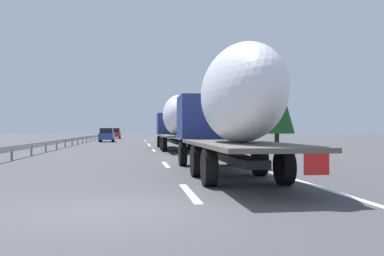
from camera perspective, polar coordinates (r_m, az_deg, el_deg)
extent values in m
plane|color=#424247|center=(48.30, -8.24, -2.14)|extent=(260.00, 260.00, 0.00)
cube|color=white|center=(10.48, -0.34, -8.94)|extent=(3.20, 0.20, 0.01)
cube|color=white|center=(18.96, -3.66, -5.05)|extent=(3.20, 0.20, 0.01)
cube|color=white|center=(32.02, -5.30, -3.10)|extent=(3.20, 0.20, 0.01)
cube|color=white|center=(41.96, -5.86, -2.42)|extent=(3.20, 0.20, 0.01)
cube|color=white|center=(46.06, -6.03, -2.23)|extent=(3.20, 0.20, 0.01)
cube|color=white|center=(58.33, -6.37, -1.82)|extent=(3.20, 0.20, 0.01)
cube|color=white|center=(64.10, -6.49, -1.68)|extent=(3.20, 0.20, 0.01)
cube|color=white|center=(53.53, -2.29, -1.96)|extent=(110.00, 0.20, 0.01)
cube|color=navy|center=(37.78, -2.93, 0.59)|extent=(2.40, 2.50, 1.90)
cube|color=black|center=(38.89, -3.06, 1.30)|extent=(0.08, 2.12, 0.80)
cube|color=#262628|center=(34.63, -2.50, -1.78)|extent=(11.66, 0.70, 0.24)
cube|color=#59544C|center=(31.47, -1.98, -1.08)|extent=(10.27, 2.50, 0.12)
ellipsoid|color=white|center=(31.76, -2.03, 1.78)|extent=(7.69, 2.20, 3.03)
cube|color=red|center=(26.49, 0.60, -1.75)|extent=(0.04, 0.56, 0.56)
cylinder|color=black|center=(37.72, -4.60, -1.88)|extent=(1.04, 0.30, 1.04)
cylinder|color=black|center=(37.90, -1.27, -1.88)|extent=(1.04, 0.30, 1.04)
cylinder|color=black|center=(32.59, -4.11, -2.14)|extent=(1.04, 0.35, 1.04)
cylinder|color=black|center=(32.80, -0.27, -2.13)|extent=(1.04, 0.35, 1.04)
cylinder|color=black|center=(30.20, -3.83, -2.29)|extent=(1.04, 0.35, 1.04)
cylinder|color=black|center=(30.43, 0.31, -2.27)|extent=(1.04, 0.35, 1.04)
cube|color=navy|center=(18.38, 2.12, 1.50)|extent=(2.40, 2.50, 1.90)
cube|color=black|center=(19.48, 1.56, 2.87)|extent=(0.08, 2.12, 0.80)
cube|color=#262628|center=(15.70, 3.82, -3.60)|extent=(10.09, 0.70, 0.24)
cube|color=#59544C|center=(13.01, 6.23, -2.22)|extent=(8.56, 2.50, 0.12)
ellipsoid|color=white|center=(12.72, 6.59, 4.70)|extent=(6.13, 2.20, 2.97)
cube|color=red|center=(9.22, 16.81, -4.51)|extent=(0.04, 0.56, 0.56)
cylinder|color=black|center=(18.25, -1.30, -3.61)|extent=(1.04, 0.30, 1.04)
cylinder|color=black|center=(18.62, 5.46, -3.54)|extent=(1.04, 0.30, 1.04)
cylinder|color=black|center=(14.01, 0.65, -4.62)|extent=(1.04, 0.35, 1.04)
cylinder|color=black|center=(14.49, 9.32, -4.48)|extent=(1.04, 0.35, 1.04)
cylinder|color=black|center=(11.65, 2.37, -5.51)|extent=(1.04, 0.35, 1.04)
cylinder|color=black|center=(12.22, 12.63, -5.26)|extent=(1.04, 0.35, 1.04)
cube|color=#28479E|center=(55.89, -11.69, -1.13)|extent=(4.12, 1.83, 0.84)
cube|color=black|center=(55.57, -11.71, -0.36)|extent=(2.27, 1.61, 0.66)
cylinder|color=black|center=(57.23, -12.41, -1.53)|extent=(0.64, 0.22, 0.64)
cylinder|color=black|center=(57.12, -10.78, -1.53)|extent=(0.64, 0.22, 0.64)
cylinder|color=black|center=(54.68, -12.64, -1.59)|extent=(0.64, 0.22, 0.64)
cylinder|color=black|center=(54.57, -10.93, -1.59)|extent=(0.64, 0.22, 0.64)
cube|color=red|center=(77.88, -10.52, -0.88)|extent=(4.58, 1.77, 0.84)
cube|color=black|center=(77.53, -10.53, -0.30)|extent=(2.52, 1.56, 0.75)
cylinder|color=black|center=(79.34, -11.03, -1.18)|extent=(0.64, 0.22, 0.64)
cylinder|color=black|center=(79.27, -9.90, -1.18)|extent=(0.64, 0.22, 0.64)
cylinder|color=black|center=(76.51, -11.16, -1.21)|extent=(0.64, 0.22, 0.64)
cylinder|color=black|center=(76.43, -9.98, -1.21)|extent=(0.64, 0.22, 0.64)
cylinder|color=gray|center=(56.50, -1.35, -0.72)|extent=(0.10, 0.10, 2.27)
cube|color=#2D569E|center=(56.51, -1.35, 0.78)|extent=(0.06, 0.90, 0.70)
cylinder|color=#472D19|center=(89.10, 0.14, -0.80)|extent=(0.39, 0.39, 1.50)
cone|color=#286B2D|center=(89.14, 0.14, 1.48)|extent=(2.97, 2.97, 5.60)
cylinder|color=#472D19|center=(75.25, 0.42, -0.75)|extent=(0.27, 0.27, 1.89)
cone|color=#286B2D|center=(75.28, 0.42, 1.38)|extent=(3.31, 3.31, 3.72)
cylinder|color=#472D19|center=(34.18, 11.63, -1.84)|extent=(0.38, 0.38, 1.29)
cone|color=#194C1E|center=(34.25, 11.63, 3.61)|extent=(2.86, 2.86, 5.22)
cylinder|color=#472D19|center=(66.83, 0.84, -0.79)|extent=(0.36, 0.36, 1.96)
cone|color=#194C1E|center=(66.87, 0.84, 1.80)|extent=(3.89, 3.89, 4.07)
cube|color=#9EA0A5|center=(51.69, -14.87, -1.35)|extent=(94.00, 0.06, 0.32)
cube|color=slate|center=(23.61, -23.63, -3.36)|extent=(0.10, 0.10, 0.60)
cube|color=slate|center=(27.55, -21.29, -2.92)|extent=(0.10, 0.10, 0.60)
cube|color=slate|center=(31.54, -19.54, -2.59)|extent=(0.10, 0.10, 0.60)
cube|color=slate|center=(35.54, -18.18, -2.32)|extent=(0.10, 0.10, 0.60)
cube|color=slate|center=(39.57, -17.10, -2.12)|extent=(0.10, 0.10, 0.60)
cube|color=slate|center=(43.60, -16.22, -1.94)|extent=(0.10, 0.10, 0.60)
cube|color=slate|center=(47.64, -15.49, -1.80)|extent=(0.10, 0.10, 0.60)
cube|color=slate|center=(51.69, -14.87, -1.68)|extent=(0.10, 0.10, 0.60)
cube|color=slate|center=(55.75, -14.35, -1.58)|extent=(0.10, 0.10, 0.60)
cube|color=slate|center=(59.81, -13.89, -1.49)|extent=(0.10, 0.10, 0.60)
cube|color=slate|center=(63.87, -13.49, -1.41)|extent=(0.10, 0.10, 0.60)
cube|color=slate|center=(67.94, -13.14, -1.34)|extent=(0.10, 0.10, 0.60)
cube|color=slate|center=(72.01, -12.83, -1.28)|extent=(0.10, 0.10, 0.60)
cube|color=slate|center=(76.08, -12.56, -1.23)|extent=(0.10, 0.10, 0.60)
cube|color=slate|center=(80.15, -12.31, -1.18)|extent=(0.10, 0.10, 0.60)
cube|color=slate|center=(84.23, -12.08, -1.13)|extent=(0.10, 0.10, 0.60)
cube|color=slate|center=(88.30, -11.88, -1.09)|extent=(0.10, 0.10, 0.60)
cube|color=slate|center=(92.38, -11.69, -1.06)|extent=(0.10, 0.10, 0.60)
cube|color=slate|center=(96.45, -11.52, -1.02)|extent=(0.10, 0.10, 0.60)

